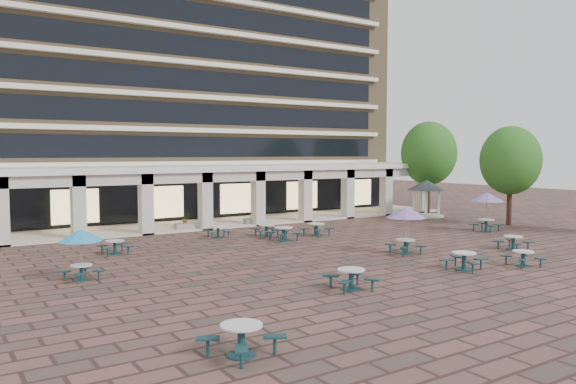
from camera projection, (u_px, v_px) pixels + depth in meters
name	position (u px, v px, depth m)	size (l,w,h in m)	color
ground	(342.00, 253.00, 29.71)	(120.00, 120.00, 0.00)	brown
apartment_building	(164.00, 71.00, 50.08)	(40.00, 15.50, 25.20)	#8B714F
retail_arcade	(217.00, 184.00, 41.85)	(42.00, 6.60, 4.40)	white
picnic_table_0	(241.00, 337.00, 14.70)	(2.24, 2.24, 0.85)	#163A43
picnic_table_1	(464.00, 259.00, 25.52)	(2.19, 2.19, 0.81)	#163A43
picnic_table_2	(523.00, 257.00, 26.35)	(1.90, 1.90, 0.73)	#163A43
picnic_table_4	(81.00, 237.00, 23.31)	(1.86, 1.86, 2.15)	#163A43
picnic_table_5	(351.00, 277.00, 21.83)	(2.08, 2.08, 0.82)	#163A43
picnic_table_6	(406.00, 214.00, 29.46)	(2.15, 2.15, 2.48)	#163A43
picnic_table_7	(513.00, 241.00, 30.85)	(1.79, 1.79, 0.76)	#163A43
picnic_table_8	(115.00, 246.00, 29.48)	(1.65, 1.65, 0.73)	#163A43
picnic_table_9	(218.00, 231.00, 35.31)	(1.82, 1.82, 0.71)	#163A43
picnic_table_10	(266.00, 229.00, 35.67)	(2.01, 2.01, 0.78)	#163A43
picnic_table_11	(487.00, 198.00, 37.97)	(2.29, 2.29, 2.65)	#163A43
picnic_table_12	(284.00, 233.00, 34.06)	(1.87, 1.87, 0.82)	#163A43
picnic_table_13	(317.00, 228.00, 36.05)	(2.11, 2.11, 0.80)	#163A43
gazebo	(426.00, 189.00, 46.77)	(3.26, 3.26, 3.04)	beige
tree_east_a	(510.00, 160.00, 41.18)	(4.38, 4.38, 7.30)	#402819
tree_east_c	(429.00, 153.00, 49.15)	(4.85, 4.85, 8.08)	#402819
planter_left	(185.00, 224.00, 38.59)	(1.50, 0.60, 1.14)	gray
planter_right	(254.00, 219.00, 41.55)	(1.50, 0.63, 1.17)	gray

